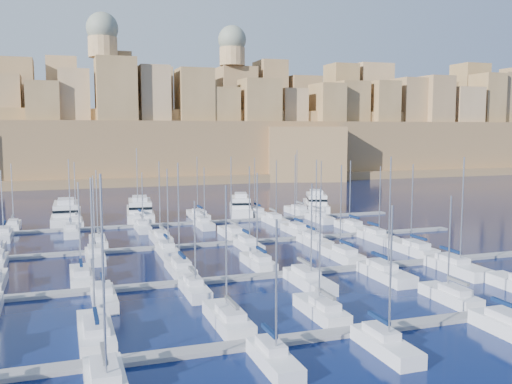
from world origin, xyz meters
name	(u,v)px	position (x,y,z in m)	size (l,w,h in m)	color
ground	(253,256)	(0.00, 0.00, 0.00)	(600.00, 600.00, 0.00)	#030A31
pontoon_near	(367,330)	(0.00, -34.00, 0.20)	(84.00, 2.00, 0.40)	slate
pontoon_mid_near	(283,274)	(0.00, -12.00, 0.20)	(84.00, 2.00, 0.40)	slate
pontoon_mid_far	(234,243)	(0.00, 10.00, 0.20)	(84.00, 2.00, 0.40)	slate
pontoon_far	(203,222)	(0.00, 32.00, 0.20)	(84.00, 2.00, 0.40)	slate
sailboat_1	(96,333)	(-24.61, -28.05, 0.76)	(3.05, 10.15, 15.18)	silver
sailboat_2	(228,319)	(-12.14, -28.34, 0.75)	(2.86, 9.55, 14.12)	silver
sailboat_3	(321,310)	(-2.31, -28.71, 0.74)	(2.64, 8.79, 13.61)	silver
sailboat_4	(451,296)	(13.40, -28.90, 0.72)	(2.52, 8.41, 12.18)	silver
sailboat_8	(274,359)	(-11.32, -38.79, 0.72)	(2.33, 7.78, 12.52)	silver
sailboat_9	(385,344)	(-1.14, -39.04, 0.73)	(2.49, 8.30, 13.20)	silver
sailboat_13	(81,276)	(-25.18, -6.66, 0.73)	(2.67, 8.90, 12.89)	silver
sailboat_14	(180,268)	(-12.52, -6.51, 0.75)	(2.76, 9.20, 15.07)	silver
sailboat_15	(258,262)	(-1.52, -6.66, 0.74)	(2.67, 8.89, 13.49)	silver
sailboat_16	(342,255)	(11.63, -6.35, 0.75)	(2.86, 9.53, 14.26)	silver
sailboat_17	(413,249)	(23.98, -6.16, 0.75)	(2.98, 9.93, 14.12)	silver
sailboat_19	(104,298)	(-23.12, -17.09, 0.73)	(2.52, 8.39, 13.28)	silver
sailboat_20	(195,289)	(-12.89, -16.85, 0.71)	(2.37, 7.90, 11.39)	silver
sailboat_21	(309,280)	(1.14, -17.86, 0.74)	(2.99, 9.97, 13.01)	silver
sailboat_22	(385,273)	(11.88, -17.88, 0.77)	(3.00, 10.00, 16.07)	silver
sailboat_23	(457,267)	(22.66, -18.14, 0.77)	(3.16, 10.54, 15.84)	silver
sailboat_25	(98,242)	(-21.78, 15.18, 0.73)	(2.57, 8.57, 12.86)	silver
sailboat_26	(161,238)	(-11.44, 15.52, 0.75)	(2.78, 9.28, 14.07)	silver
sailboat_27	(232,233)	(1.29, 15.66, 0.75)	(2.87, 9.56, 14.66)	silver
sailboat_28	(296,230)	(13.40, 15.28, 0.75)	(2.64, 8.79, 14.81)	silver
sailboat_29	(351,226)	(24.77, 15.34, 0.74)	(2.67, 8.90, 13.53)	silver
sailboat_31	(95,256)	(-22.87, 4.81, 0.73)	(2.58, 8.60, 12.87)	silver
sailboat_32	(168,251)	(-12.16, 4.83, 0.74)	(2.56, 8.55, 13.58)	silver
sailboat_33	(249,245)	(0.78, 4.79, 0.74)	(2.59, 8.64, 13.66)	silver
sailboat_34	(314,241)	(12.17, 4.58, 0.75)	(2.72, 9.07, 14.52)	silver
sailboat_35	(377,237)	(23.96, 4.41, 0.74)	(2.83, 9.42, 13.23)	silver
sailboat_36	(14,226)	(-36.17, 36.87, 0.73)	(2.38, 7.95, 12.96)	silver
sailboat_37	(76,222)	(-24.69, 37.27, 0.73)	(2.63, 8.76, 12.99)	silver
sailboat_38	(138,219)	(-12.39, 37.75, 0.76)	(2.92, 9.74, 15.60)	silver
sailboat_39	(198,215)	(0.31, 38.00, 0.75)	(3.08, 10.26, 13.64)	silver
sailboat_40	(255,213)	(13.13, 37.59, 0.74)	(2.82, 9.41, 13.22)	silver
sailboat_41	(298,211)	(23.24, 37.65, 0.75)	(2.86, 9.54, 14.83)	silver
sailboat_42	(4,235)	(-36.99, 26.76, 0.73)	(2.61, 8.71, 12.44)	silver
sailboat_43	(71,231)	(-25.87, 26.91, 0.74)	(2.52, 8.39, 14.12)	silver
sailboat_44	(143,227)	(-12.96, 27.15, 0.71)	(2.37, 7.90, 11.47)	silver
sailboat_45	(204,224)	(-1.11, 27.00, 0.72)	(2.46, 8.21, 12.17)	silver
sailboat_46	(275,220)	(13.57, 26.51, 0.74)	(2.76, 9.21, 13.24)	silver
sailboat_47	(319,218)	(23.47, 26.57, 0.73)	(2.73, 9.10, 12.98)	silver
motor_yacht_a	(66,214)	(-26.44, 42.67, 1.73)	(6.22, 19.23, 5.25)	silver
motor_yacht_b	(140,211)	(-11.48, 42.24, 1.73)	(7.29, 18.66, 5.25)	silver
motor_yacht_c	(241,207)	(10.76, 40.98, 1.73)	(8.54, 16.24, 5.25)	silver
motor_yacht_d	(316,203)	(29.52, 41.34, 1.73)	(10.02, 16.97, 5.25)	silver
fortified_city	(131,140)	(-0.19, 155.26, 14.74)	(460.00, 108.95, 59.52)	brown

